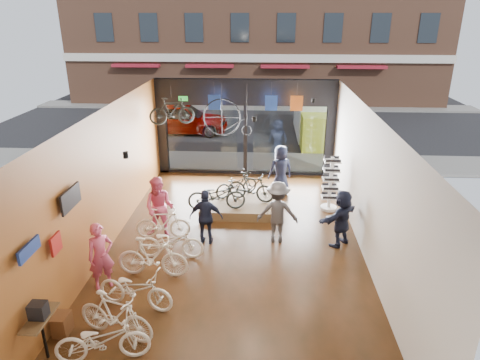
# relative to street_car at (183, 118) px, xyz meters

# --- Properties ---
(ground_plane) EXTENTS (7.00, 12.00, 0.04)m
(ground_plane) POSITION_rel_street_car_xyz_m (3.66, -12.00, -0.84)
(ground_plane) COLOR black
(ground_plane) RESTS_ON ground
(ceiling) EXTENTS (7.00, 12.00, 0.04)m
(ceiling) POSITION_rel_street_car_xyz_m (3.66, -12.00, 3.00)
(ceiling) COLOR black
(ceiling) RESTS_ON ground
(wall_left) EXTENTS (0.04, 12.00, 3.80)m
(wall_left) POSITION_rel_street_car_xyz_m (0.14, -12.00, 1.08)
(wall_left) COLOR brown
(wall_left) RESTS_ON ground
(wall_right) EXTENTS (0.04, 12.00, 3.80)m
(wall_right) POSITION_rel_street_car_xyz_m (7.18, -12.00, 1.08)
(wall_right) COLOR beige
(wall_right) RESTS_ON ground
(wall_back) EXTENTS (7.00, 0.04, 3.80)m
(wall_back) POSITION_rel_street_car_xyz_m (3.66, -18.02, 1.08)
(wall_back) COLOR beige
(wall_back) RESTS_ON ground
(storefront) EXTENTS (7.00, 0.26, 3.80)m
(storefront) POSITION_rel_street_car_xyz_m (3.66, -6.00, 1.08)
(storefront) COLOR black
(storefront) RESTS_ON ground
(exit_sign) EXTENTS (0.35, 0.06, 0.18)m
(exit_sign) POSITION_rel_street_car_xyz_m (1.26, -6.12, 2.23)
(exit_sign) COLOR #198C26
(exit_sign) RESTS_ON storefront
(street_road) EXTENTS (30.00, 18.00, 0.02)m
(street_road) POSITION_rel_street_car_xyz_m (3.66, 3.00, -0.83)
(street_road) COLOR black
(street_road) RESTS_ON ground
(sidewalk_near) EXTENTS (30.00, 2.40, 0.12)m
(sidewalk_near) POSITION_rel_street_car_xyz_m (3.66, -4.80, -0.76)
(sidewalk_near) COLOR slate
(sidewalk_near) RESTS_ON ground
(sidewalk_far) EXTENTS (30.00, 2.00, 0.12)m
(sidewalk_far) POSITION_rel_street_car_xyz_m (3.66, 7.00, -0.76)
(sidewalk_far) COLOR slate
(sidewalk_far) RESTS_ON ground
(street_car) EXTENTS (4.81, 1.93, 1.64)m
(street_car) POSITION_rel_street_car_xyz_m (0.00, 0.00, 0.00)
(street_car) COLOR gray
(street_car) RESTS_ON street_road
(box_truck) EXTENTS (2.11, 6.34, 2.50)m
(box_truck) POSITION_rel_street_car_xyz_m (7.14, -1.00, 0.43)
(box_truck) COLOR silver
(box_truck) RESTS_ON street_road
(floor_bike_0) EXTENTS (1.84, 0.96, 0.92)m
(floor_bike_0) POSITION_rel_street_car_xyz_m (1.49, -16.25, -0.36)
(floor_bike_0) COLOR silver
(floor_bike_0) RESTS_ON ground_plane
(floor_bike_1) EXTENTS (1.77, 0.96, 1.02)m
(floor_bike_1) POSITION_rel_street_car_xyz_m (1.53, -15.63, -0.31)
(floor_bike_1) COLOR silver
(floor_bike_1) RESTS_ON ground_plane
(floor_bike_2) EXTENTS (1.87, 1.00, 0.93)m
(floor_bike_2) POSITION_rel_street_car_xyz_m (1.65, -14.67, -0.35)
(floor_bike_2) COLOR silver
(floor_bike_2) RESTS_ON ground_plane
(floor_bike_3) EXTENTS (1.79, 0.56, 1.06)m
(floor_bike_3) POSITION_rel_street_car_xyz_m (1.74, -13.46, -0.29)
(floor_bike_3) COLOR silver
(floor_bike_3) RESTS_ON ground_plane
(floor_bike_4) EXTENTS (1.77, 0.64, 0.92)m
(floor_bike_4) POSITION_rel_street_car_xyz_m (1.99, -12.57, -0.36)
(floor_bike_4) COLOR silver
(floor_bike_4) RESTS_ON ground_plane
(floor_bike_5) EXTENTS (1.61, 0.58, 0.94)m
(floor_bike_5) POSITION_rel_street_car_xyz_m (1.55, -11.55, -0.35)
(floor_bike_5) COLOR silver
(floor_bike_5) RESTS_ON ground_plane
(display_platform) EXTENTS (2.40, 1.80, 0.30)m
(display_platform) POSITION_rel_street_car_xyz_m (3.60, -9.52, -0.67)
(display_platform) COLOR #4A2E19
(display_platform) RESTS_ON ground_plane
(display_bike_left) EXTENTS (1.88, 0.86, 0.95)m
(display_bike_left) POSITION_rel_street_car_xyz_m (2.96, -10.13, -0.04)
(display_bike_left) COLOR black
(display_bike_left) RESTS_ON display_platform
(display_bike_mid) EXTENTS (1.66, 0.93, 0.96)m
(display_bike_mid) POSITION_rel_street_car_xyz_m (4.01, -9.39, -0.04)
(display_bike_mid) COLOR black
(display_bike_mid) RESTS_ON display_platform
(display_bike_right) EXTENTS (1.62, 1.32, 0.83)m
(display_bike_right) POSITION_rel_street_car_xyz_m (3.51, -9.01, -0.11)
(display_bike_right) COLOR black
(display_bike_right) RESTS_ON display_platform
(customer_0) EXTENTS (0.72, 0.67, 1.66)m
(customer_0) POSITION_rel_street_car_xyz_m (0.66, -13.96, 0.01)
(customer_0) COLOR #CC4C72
(customer_0) RESTS_ON ground_plane
(customer_1) EXTENTS (0.98, 0.81, 1.83)m
(customer_1) POSITION_rel_street_car_xyz_m (1.45, -11.43, 0.09)
(customer_1) COLOR #CC4C72
(customer_1) RESTS_ON ground_plane
(customer_2) EXTENTS (0.96, 0.42, 1.62)m
(customer_2) POSITION_rel_street_car_xyz_m (2.84, -11.75, -0.01)
(customer_2) COLOR #161C33
(customer_2) RESTS_ON ground_plane
(customer_3) EXTENTS (1.19, 0.71, 1.81)m
(customer_3) POSITION_rel_street_car_xyz_m (4.83, -11.51, 0.09)
(customer_3) COLOR #3F3F44
(customer_3) RESTS_ON ground_plane
(customer_4) EXTENTS (1.03, 0.84, 1.80)m
(customer_4) POSITION_rel_street_car_xyz_m (5.02, -8.06, 0.08)
(customer_4) COLOR #161C33
(customer_4) RESTS_ON ground_plane
(customer_5) EXTENTS (1.42, 1.44, 1.66)m
(customer_5) POSITION_rel_street_car_xyz_m (6.61, -11.61, 0.01)
(customer_5) COLOR #161C33
(customer_5) RESTS_ON ground_plane
(sunglasses_rack) EXTENTS (0.58, 0.50, 1.83)m
(sunglasses_rack) POSITION_rel_street_car_xyz_m (6.61, -9.28, 0.10)
(sunglasses_rack) COLOR white
(sunglasses_rack) RESTS_ON ground_plane
(wall_merch) EXTENTS (0.40, 2.40, 2.60)m
(wall_merch) POSITION_rel_street_car_xyz_m (0.28, -15.50, 0.48)
(wall_merch) COLOR navy
(wall_merch) RESTS_ON wall_left
(penny_farthing) EXTENTS (1.73, 0.06, 1.38)m
(penny_farthing) POSITION_rel_street_car_xyz_m (3.13, -7.04, 1.68)
(penny_farthing) COLOR black
(penny_farthing) RESTS_ON ceiling
(hung_bike) EXTENTS (1.64, 0.87, 0.95)m
(hung_bike) POSITION_rel_street_car_xyz_m (1.17, -7.80, 2.11)
(hung_bike) COLOR black
(hung_bike) RESTS_ON ceiling
(jersey_left) EXTENTS (0.45, 0.03, 0.55)m
(jersey_left) POSITION_rel_street_car_xyz_m (2.55, -6.80, 2.23)
(jersey_left) COLOR #1E3F99
(jersey_left) RESTS_ON ceiling
(jersey_mid) EXTENTS (0.45, 0.03, 0.55)m
(jersey_mid) POSITION_rel_street_car_xyz_m (4.64, -6.80, 2.23)
(jersey_mid) COLOR #1E3F99
(jersey_mid) RESTS_ON ceiling
(jersey_right) EXTENTS (0.45, 0.03, 0.55)m
(jersey_right) POSITION_rel_street_car_xyz_m (5.56, -6.80, 2.23)
(jersey_right) COLOR #CC5919
(jersey_right) RESTS_ON ceiling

